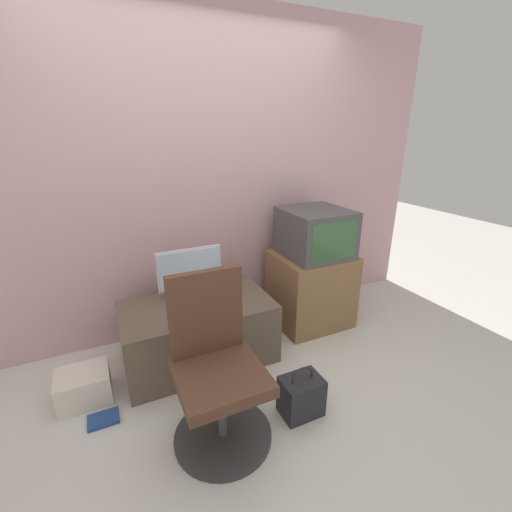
{
  "coord_description": "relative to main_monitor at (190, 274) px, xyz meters",
  "views": [
    {
      "loc": [
        -0.81,
        -1.42,
        1.69
      ],
      "look_at": [
        0.3,
        0.93,
        0.73
      ],
      "focal_mm": 24.0,
      "sensor_mm": 36.0,
      "label": 1
    }
  ],
  "objects": [
    {
      "name": "desk",
      "position": [
        -0.0,
        -0.15,
        -0.43
      ],
      "size": [
        1.1,
        0.61,
        0.48
      ],
      "color": "brown",
      "rests_on": "ground_plane"
    },
    {
      "name": "side_stand",
      "position": [
        1.08,
        -0.03,
        -0.33
      ],
      "size": [
        0.64,
        0.58,
        0.66
      ],
      "color": "olive",
      "rests_on": "ground_plane"
    },
    {
      "name": "book",
      "position": [
        -0.72,
        -0.49,
        -0.65
      ],
      "size": [
        0.18,
        0.13,
        0.02
      ],
      "color": "navy",
      "rests_on": "ground_plane"
    },
    {
      "name": "main_monitor",
      "position": [
        0.0,
        0.0,
        0.0
      ],
      "size": [
        0.49,
        0.21,
        0.39
      ],
      "color": "silver",
      "rests_on": "desk"
    },
    {
      "name": "cardboard_box_lower",
      "position": [
        -0.82,
        -0.24,
        -0.56
      ],
      "size": [
        0.33,
        0.27,
        0.21
      ],
      "color": "beige",
      "rests_on": "ground_plane"
    },
    {
      "name": "crt_tv",
      "position": [
        1.09,
        -0.05,
        0.2
      ],
      "size": [
        0.52,
        0.55,
        0.4
      ],
      "color": "#474747",
      "rests_on": "side_stand"
    },
    {
      "name": "ground_plane",
      "position": [
        0.25,
        -0.95,
        -0.66
      ],
      "size": [
        12.0,
        12.0,
        0.0
      ],
      "primitive_type": "plane",
      "color": "beige"
    },
    {
      "name": "wall_back",
      "position": [
        0.25,
        0.38,
        0.64
      ],
      "size": [
        4.4,
        0.05,
        2.6
      ],
      "color": "#CC9EA3",
      "rests_on": "ground_plane"
    },
    {
      "name": "keyboard",
      "position": [
        -0.02,
        -0.26,
        -0.18
      ],
      "size": [
        0.32,
        0.13,
        0.01
      ],
      "color": "silver",
      "rests_on": "desk"
    },
    {
      "name": "handbag",
      "position": [
        0.41,
        -0.95,
        -0.53
      ],
      "size": [
        0.25,
        0.19,
        0.35
      ],
      "color": "#232328",
      "rests_on": "ground_plane"
    },
    {
      "name": "mouse",
      "position": [
        0.2,
        -0.25,
        -0.17
      ],
      "size": [
        0.07,
        0.03,
        0.03
      ],
      "color": "black",
      "rests_on": "desk"
    },
    {
      "name": "office_chair",
      "position": [
        -0.1,
        -0.86,
        -0.26
      ],
      "size": [
        0.57,
        0.57,
        0.98
      ],
      "color": "#333333",
      "rests_on": "ground_plane"
    }
  ]
}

